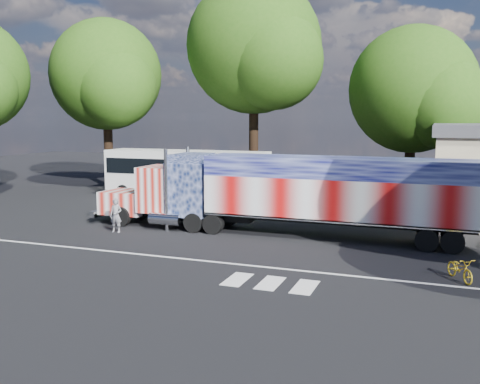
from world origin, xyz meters
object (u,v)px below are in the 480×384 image
(semi_truck, at_px, (288,192))
(coach_bus, at_px, (186,174))
(tree_nw_a, at_px, (107,75))
(tree_ne_a, at_px, (415,90))
(woman, at_px, (116,215))
(bicycle, at_px, (460,269))
(tree_n_mid, at_px, (256,47))

(semi_truck, relative_size, coach_bus, 1.66)
(tree_nw_a, bearing_deg, semi_truck, -33.75)
(coach_bus, bearing_deg, semi_truck, -41.59)
(tree_nw_a, bearing_deg, tree_ne_a, 7.73)
(woman, distance_m, tree_nw_a, 19.18)
(woman, relative_size, tree_nw_a, 0.13)
(semi_truck, relative_size, bicycle, 12.10)
(bicycle, distance_m, tree_nw_a, 31.66)
(semi_truck, bearing_deg, tree_nw_a, 146.25)
(bicycle, height_order, tree_nw_a, tree_nw_a)
(tree_n_mid, distance_m, tree_ne_a, 11.73)
(semi_truck, distance_m, woman, 8.45)
(coach_bus, xyz_separation_m, tree_nw_a, (-8.48, 3.59, 7.08))
(woman, height_order, tree_nw_a, tree_nw_a)
(coach_bus, relative_size, woman, 6.88)
(tree_ne_a, bearing_deg, bicycle, -82.48)
(semi_truck, bearing_deg, coach_bus, 138.41)
(semi_truck, xyz_separation_m, tree_nw_a, (-17.96, 12.00, 6.72))
(woman, bearing_deg, tree_nw_a, 116.92)
(bicycle, bearing_deg, woman, 142.44)
(tree_nw_a, bearing_deg, bicycle, -33.57)
(bicycle, bearing_deg, coach_bus, 113.68)
(semi_truck, distance_m, tree_ne_a, 16.72)
(tree_n_mid, xyz_separation_m, tree_ne_a, (11.20, 1.19, -3.27))
(coach_bus, height_order, tree_nw_a, tree_nw_a)
(woman, bearing_deg, semi_truck, 8.36)
(semi_truck, bearing_deg, tree_n_mid, 114.60)
(bicycle, xyz_separation_m, tree_n_mid, (-13.84, 18.78, 10.27))
(tree_n_mid, bearing_deg, tree_nw_a, -170.70)
(woman, bearing_deg, bicycle, -17.15)
(semi_truck, height_order, tree_n_mid, tree_n_mid)
(tree_n_mid, height_order, tree_ne_a, tree_n_mid)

